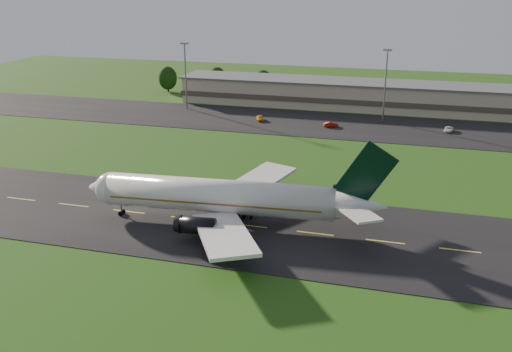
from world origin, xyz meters
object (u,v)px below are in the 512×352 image
(terminal, at_px, (392,97))
(service_vehicle_c, at_px, (449,129))
(airliner, at_px, (225,197))
(service_vehicle_a, at_px, (260,118))
(light_mast_west, at_px, (185,68))
(light_mast_centre, at_px, (386,77))
(service_vehicle_b, at_px, (331,124))

(terminal, height_order, service_vehicle_c, terminal)
(airliner, distance_m, service_vehicle_a, 72.38)
(airliner, distance_m, light_mast_west, 89.63)
(airliner, xyz_separation_m, light_mast_west, (-39.74, 79.93, 8.08))
(light_mast_west, height_order, service_vehicle_c, light_mast_west)
(service_vehicle_a, bearing_deg, airliner, -101.21)
(airliner, height_order, light_mast_centre, light_mast_centre)
(terminal, distance_m, service_vehicle_a, 43.35)
(airliner, height_order, service_vehicle_c, airliner)
(light_mast_centre, bearing_deg, airliner, -104.22)
(airliner, bearing_deg, light_mast_west, 111.62)
(terminal, height_order, light_mast_centre, light_mast_centre)
(airliner, bearing_deg, light_mast_centre, 70.96)
(light_mast_west, relative_size, service_vehicle_a, 4.61)
(service_vehicle_c, bearing_deg, light_mast_centre, 165.65)
(service_vehicle_c, bearing_deg, service_vehicle_b, -165.91)
(service_vehicle_a, bearing_deg, light_mast_west, 139.19)
(service_vehicle_b, bearing_deg, airliner, 152.96)
(service_vehicle_b, distance_m, service_vehicle_c, 31.11)
(service_vehicle_a, height_order, service_vehicle_c, service_vehicle_a)
(terminal, distance_m, light_mast_centre, 18.45)
(light_mast_west, height_order, service_vehicle_b, light_mast_west)
(light_mast_centre, height_order, service_vehicle_b, light_mast_centre)
(airliner, height_order, terminal, airliner)
(light_mast_west, xyz_separation_m, service_vehicle_b, (46.79, -10.63, -11.97))
(terminal, bearing_deg, service_vehicle_a, -144.49)
(light_mast_centre, relative_size, service_vehicle_b, 5.04)
(service_vehicle_a, bearing_deg, terminal, 13.51)
(airliner, relative_size, light_mast_west, 2.52)
(service_vehicle_b, bearing_deg, service_vehicle_a, 64.03)
(light_mast_west, distance_m, light_mast_centre, 60.00)
(light_mast_centre, xyz_separation_m, service_vehicle_b, (-13.21, -10.63, -11.97))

